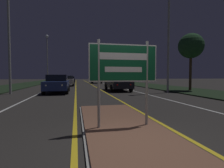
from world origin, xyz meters
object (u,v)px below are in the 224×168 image
(streetlight_right_far, at_px, (110,56))
(car_approaching_1, at_px, (67,81))
(car_receding_1, at_px, (124,80))
(streetlight_left_near, at_px, (8,3))
(streetlight_left_far, at_px, (47,52))
(car_approaching_2, at_px, (71,79))
(car_receding_0, at_px, (118,83))
(car_receding_2, at_px, (96,79))
(car_receding_3, at_px, (104,79))
(streetlight_right_near, at_px, (169,28))
(highway_sign, at_px, (124,67))
(car_approaching_0, at_px, (57,83))

(streetlight_right_far, bearing_deg, car_approaching_1, -122.76)
(car_receding_1, bearing_deg, streetlight_left_near, -138.16)
(streetlight_left_far, relative_size, car_approaching_2, 2.05)
(car_receding_0, bearing_deg, streetlight_left_near, -171.40)
(car_receding_2, bearing_deg, car_approaching_1, -121.70)
(streetlight_right_far, bearing_deg, streetlight_left_far, -152.87)
(streetlight_left_near, height_order, streetlight_right_far, streetlight_left_near)
(car_receding_2, height_order, car_approaching_1, car_receding_2)
(streetlight_right_far, distance_m, car_receding_0, 24.58)
(car_receding_1, xyz_separation_m, car_receding_3, (-0.18, 18.64, -0.11))
(streetlight_right_far, relative_size, car_receding_3, 1.92)
(car_receding_1, bearing_deg, car_receding_3, 90.54)
(car_receding_0, relative_size, car_receding_2, 1.11)
(streetlight_left_near, distance_m, streetlight_right_near, 13.00)
(highway_sign, distance_m, car_approaching_1, 21.68)
(streetlight_right_near, distance_m, car_approaching_1, 15.90)
(car_receding_1, height_order, car_approaching_1, car_receding_1)
(car_approaching_2, bearing_deg, car_approaching_0, -90.87)
(car_approaching_2, bearing_deg, car_receding_0, -78.20)
(highway_sign, relative_size, streetlight_left_near, 0.21)
(car_receding_3, height_order, car_approaching_0, car_approaching_0)
(streetlight_left_far, bearing_deg, car_approaching_0, -78.97)
(streetlight_left_far, height_order, car_receding_1, streetlight_left_far)
(streetlight_left_near, height_order, car_receding_1, streetlight_left_near)
(streetlight_left_far, height_order, streetlight_right_near, streetlight_right_near)
(highway_sign, xyz_separation_m, car_approaching_0, (-2.80, 11.08, -0.87))
(car_receding_0, xyz_separation_m, car_approaching_1, (-5.19, 9.48, 0.06))
(highway_sign, distance_m, car_receding_0, 12.39)
(car_receding_0, height_order, car_approaching_0, car_approaching_0)
(car_approaching_1, bearing_deg, car_receding_0, -61.28)
(streetlight_left_near, bearing_deg, car_receding_1, 41.84)
(car_receding_2, bearing_deg, car_approaching_2, 126.35)
(car_receding_1, xyz_separation_m, car_approaching_2, (-8.48, 14.97, -0.08))
(streetlight_right_near, bearing_deg, car_approaching_1, 126.10)
(streetlight_left_far, height_order, car_receding_3, streetlight_left_far)
(highway_sign, relative_size, car_approaching_0, 0.50)
(highway_sign, distance_m, car_receding_1, 22.61)
(streetlight_right_far, relative_size, car_approaching_2, 2.09)
(car_receding_1, relative_size, car_approaching_2, 0.98)
(car_approaching_0, bearing_deg, car_approaching_2, 89.13)
(car_approaching_0, relative_size, car_approaching_2, 1.04)
(highway_sign, distance_m, streetlight_right_near, 11.94)
(car_receding_0, xyz_separation_m, car_receding_3, (3.14, 28.37, -0.03))
(streetlight_left_far, relative_size, car_approaching_1, 2.06)
(streetlight_right_near, height_order, car_approaching_1, streetlight_right_near)
(car_approaching_0, height_order, car_approaching_1, car_approaching_0)
(car_receding_0, height_order, car_receding_1, car_receding_1)
(streetlight_right_far, xyz_separation_m, car_receding_3, (-0.77, 4.73, -5.50))
(highway_sign, distance_m, car_approaching_0, 11.46)
(highway_sign, relative_size, car_approaching_1, 0.53)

